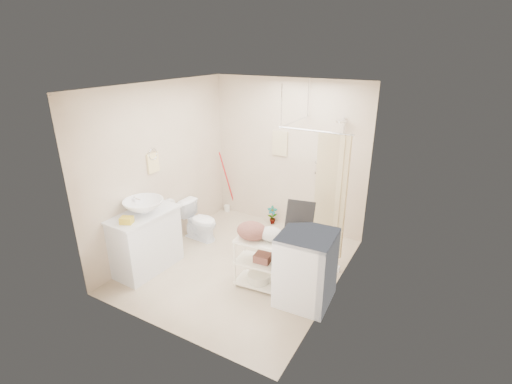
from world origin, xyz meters
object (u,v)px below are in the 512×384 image
laundry_rack (259,258)px  toilet (200,221)px  vanity (145,241)px  washing_machine (306,268)px

laundry_rack → toilet: bearing=150.6°
vanity → laundry_rack: size_ratio=1.20×
toilet → washing_machine: washing_machine is taller
vanity → laundry_rack: vanity is taller
laundry_rack → vanity: bearing=-170.5°
toilet → vanity: bearing=177.4°
toilet → washing_machine: size_ratio=0.69×
vanity → laundry_rack: bearing=17.6°
vanity → toilet: 1.13m
toilet → laundry_rack: size_ratio=0.77×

